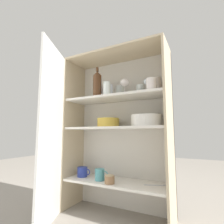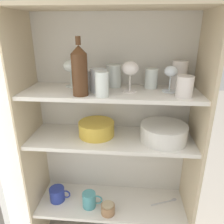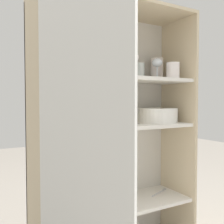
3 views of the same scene
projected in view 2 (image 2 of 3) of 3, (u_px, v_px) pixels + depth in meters
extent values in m
cube|color=silver|center=(113.00, 132.00, 1.37)|extent=(0.93, 0.02, 1.38)
cube|color=#CCB793|center=(32.00, 141.00, 1.26)|extent=(0.02, 0.33, 1.38)
cube|color=#CCB793|center=(194.00, 148.00, 1.19)|extent=(0.02, 0.33, 1.38)
cube|color=#CCB793|center=(111.00, 6.00, 0.98)|extent=(0.93, 0.33, 0.02)
cube|color=silver|center=(111.00, 203.00, 1.38)|extent=(0.90, 0.30, 0.02)
cube|color=silver|center=(111.00, 139.00, 1.21)|extent=(0.90, 0.30, 0.02)
cube|color=silver|center=(111.00, 93.00, 1.12)|extent=(0.90, 0.30, 0.02)
cube|color=silver|center=(14.00, 185.00, 0.90)|extent=(0.21, 0.43, 1.38)
cylinder|color=white|center=(114.00, 76.00, 1.17)|extent=(0.08, 0.08, 0.12)
cylinder|color=white|center=(151.00, 78.00, 1.15)|extent=(0.07, 0.07, 0.10)
cylinder|color=silver|center=(85.00, 80.00, 1.11)|extent=(0.06, 0.06, 0.10)
cylinder|color=silver|center=(179.00, 75.00, 1.13)|extent=(0.08, 0.08, 0.14)
cylinder|color=white|center=(99.00, 81.00, 1.08)|extent=(0.08, 0.08, 0.11)
cylinder|color=silver|center=(185.00, 87.00, 1.00)|extent=(0.08, 0.08, 0.10)
cylinder|color=white|center=(102.00, 84.00, 1.00)|extent=(0.06, 0.06, 0.12)
cylinder|color=white|center=(169.00, 91.00, 1.09)|extent=(0.07, 0.07, 0.01)
cylinder|color=white|center=(170.00, 84.00, 1.08)|extent=(0.01, 0.01, 0.07)
ellipsoid|color=white|center=(171.00, 71.00, 1.06)|extent=(0.07, 0.07, 0.05)
cylinder|color=white|center=(72.00, 86.00, 1.19)|extent=(0.06, 0.06, 0.01)
cylinder|color=white|center=(71.00, 79.00, 1.18)|extent=(0.01, 0.01, 0.07)
ellipsoid|color=white|center=(70.00, 66.00, 1.15)|extent=(0.08, 0.08, 0.06)
cylinder|color=silver|center=(130.00, 91.00, 1.10)|extent=(0.07, 0.07, 0.01)
cylinder|color=silver|center=(130.00, 83.00, 1.08)|extent=(0.01, 0.01, 0.08)
ellipsoid|color=silver|center=(130.00, 68.00, 1.06)|extent=(0.08, 0.08, 0.07)
cylinder|color=#4C2D19|center=(80.00, 75.00, 1.01)|extent=(0.07, 0.07, 0.19)
cone|color=#4C2D19|center=(78.00, 49.00, 0.96)|extent=(0.07, 0.07, 0.04)
cylinder|color=#4C2D19|center=(78.00, 41.00, 0.95)|extent=(0.02, 0.02, 0.04)
cylinder|color=silver|center=(163.00, 139.00, 1.18)|extent=(0.25, 0.25, 0.01)
cylinder|color=silver|center=(163.00, 138.00, 1.17)|extent=(0.25, 0.25, 0.01)
cylinder|color=silver|center=(163.00, 136.00, 1.17)|extent=(0.25, 0.25, 0.01)
cylinder|color=silver|center=(163.00, 135.00, 1.17)|extent=(0.25, 0.25, 0.01)
cylinder|color=silver|center=(164.00, 133.00, 1.17)|extent=(0.25, 0.25, 0.01)
cylinder|color=silver|center=(164.00, 132.00, 1.16)|extent=(0.25, 0.25, 0.01)
cylinder|color=silver|center=(164.00, 130.00, 1.16)|extent=(0.25, 0.25, 0.01)
cylinder|color=silver|center=(164.00, 129.00, 1.16)|extent=(0.25, 0.25, 0.01)
cylinder|color=silver|center=(164.00, 127.00, 1.15)|extent=(0.25, 0.25, 0.01)
cylinder|color=silver|center=(164.00, 126.00, 1.15)|extent=(0.25, 0.25, 0.01)
cylinder|color=gold|center=(96.00, 129.00, 1.22)|extent=(0.20, 0.20, 0.08)
torus|color=gold|center=(96.00, 123.00, 1.21)|extent=(0.19, 0.19, 0.01)
cylinder|color=#283893|center=(57.00, 194.00, 1.38)|extent=(0.09, 0.09, 0.09)
torus|color=#283893|center=(66.00, 194.00, 1.37)|extent=(0.06, 0.01, 0.06)
cylinder|color=teal|center=(89.00, 200.00, 1.33)|extent=(0.08, 0.08, 0.10)
torus|color=teal|center=(97.00, 200.00, 1.32)|extent=(0.06, 0.01, 0.06)
cylinder|color=#99704C|center=(108.00, 209.00, 1.28)|extent=(0.08, 0.08, 0.06)
cylinder|color=tan|center=(108.00, 205.00, 1.27)|extent=(0.07, 0.07, 0.01)
cylinder|color=silver|center=(163.00, 203.00, 1.36)|extent=(0.15, 0.06, 0.01)
ellipsoid|color=silver|center=(174.00, 200.00, 1.38)|extent=(0.04, 0.03, 0.01)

